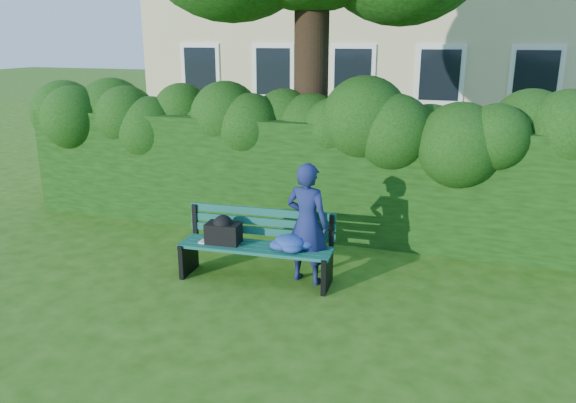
% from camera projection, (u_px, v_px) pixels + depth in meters
% --- Properties ---
extents(ground, '(80.00, 80.00, 0.00)m').
position_uv_depth(ground, '(273.00, 287.00, 7.06)').
color(ground, '#28520E').
rests_on(ground, ground).
extents(hedge, '(10.00, 1.00, 1.80)m').
position_uv_depth(hedge, '(320.00, 177.00, 8.80)').
color(hedge, black).
rests_on(hedge, ground).
extents(park_bench, '(1.99, 0.68, 0.89)m').
position_uv_depth(park_bench, '(258.00, 242.00, 7.14)').
color(park_bench, '#105247').
rests_on(park_bench, ground).
extents(man_reading, '(0.63, 0.47, 1.56)m').
position_uv_depth(man_reading, '(307.00, 223.00, 7.01)').
color(man_reading, navy).
rests_on(man_reading, ground).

